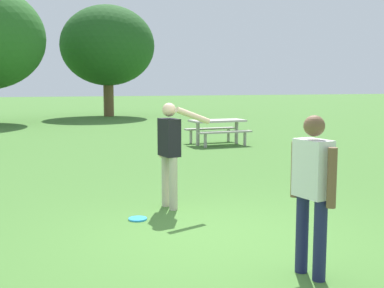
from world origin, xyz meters
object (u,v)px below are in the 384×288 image
(person_catcher, at_px, (170,147))
(frisbee, at_px, (138,219))
(person_thrower, at_px, (312,185))
(picnic_table_near, at_px, (217,126))
(tree_far_right, at_px, (108,46))

(person_catcher, height_order, frisbee, person_catcher)
(person_thrower, bearing_deg, frisbee, 117.11)
(person_thrower, height_order, picnic_table_near, person_thrower)
(person_thrower, distance_m, picnic_table_near, 10.69)
(tree_far_right, bearing_deg, picnic_table_near, -82.95)
(person_thrower, height_order, person_catcher, same)
(person_catcher, xyz_separation_m, frisbee, (-0.61, -0.53, -0.95))
(person_catcher, xyz_separation_m, tree_far_right, (1.64, 20.90, 2.94))
(frisbee, bearing_deg, person_catcher, 40.96)
(person_thrower, xyz_separation_m, picnic_table_near, (2.63, 10.35, -0.38))
(picnic_table_near, height_order, tree_far_right, tree_far_right)
(frisbee, xyz_separation_m, picnic_table_near, (3.94, 7.80, 0.55))
(frisbee, distance_m, tree_far_right, 21.90)
(person_catcher, relative_size, frisbee, 6.16)
(frisbee, relative_size, tree_far_right, 0.04)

